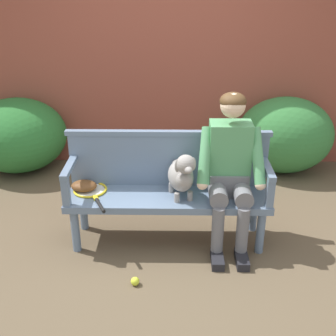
% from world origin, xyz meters
% --- Properties ---
extents(ground_plane, '(40.00, 40.00, 0.00)m').
position_xyz_m(ground_plane, '(0.00, 0.00, 0.00)').
color(ground_plane, brown).
extents(brick_garden_fence, '(8.00, 0.30, 2.61)m').
position_xyz_m(brick_garden_fence, '(0.00, 1.87, 1.31)').
color(brick_garden_fence, brown).
rests_on(brick_garden_fence, ground).
extents(hedge_bush_mid_left, '(1.10, 0.87, 0.88)m').
position_xyz_m(hedge_bush_mid_left, '(1.32, 1.47, 0.44)').
color(hedge_bush_mid_left, '#337538').
rests_on(hedge_bush_mid_left, ground).
extents(hedge_bush_mid_right, '(1.13, 1.05, 0.85)m').
position_xyz_m(hedge_bush_mid_right, '(-1.77, 1.47, 0.42)').
color(hedge_bush_mid_right, '#286B2D').
rests_on(hedge_bush_mid_right, ground).
extents(hedge_bush_far_left, '(0.74, 0.70, 0.58)m').
position_xyz_m(hedge_bush_far_left, '(0.89, 1.55, 0.29)').
color(hedge_bush_far_left, '#1E5B23').
rests_on(hedge_bush_far_left, ground).
extents(garden_bench, '(1.70, 0.46, 0.45)m').
position_xyz_m(garden_bench, '(0.00, 0.00, 0.39)').
color(garden_bench, slate).
rests_on(garden_bench, ground).
extents(bench_backrest, '(1.74, 0.06, 0.50)m').
position_xyz_m(bench_backrest, '(0.00, 0.20, 0.70)').
color(bench_backrest, slate).
rests_on(bench_backrest, garden_bench).
extents(bench_armrest_left_end, '(0.06, 0.46, 0.28)m').
position_xyz_m(bench_armrest_left_end, '(-0.81, -0.08, 0.65)').
color(bench_armrest_left_end, slate).
rests_on(bench_armrest_left_end, garden_bench).
extents(bench_armrest_right_end, '(0.06, 0.46, 0.28)m').
position_xyz_m(bench_armrest_right_end, '(0.81, -0.08, 0.65)').
color(bench_armrest_right_end, slate).
rests_on(bench_armrest_right_end, garden_bench).
extents(person_seated, '(0.56, 0.63, 1.32)m').
position_xyz_m(person_seated, '(0.51, -0.01, 0.72)').
color(person_seated, black).
rests_on(person_seated, ground).
extents(dog_on_bench, '(0.28, 0.43, 0.43)m').
position_xyz_m(dog_on_bench, '(0.11, -0.05, 0.66)').
color(dog_on_bench, gray).
rests_on(dog_on_bench, garden_bench).
extents(tennis_racket, '(0.39, 0.57, 0.03)m').
position_xyz_m(tennis_racket, '(-0.66, 0.04, 0.46)').
color(tennis_racket, yellow).
rests_on(tennis_racket, garden_bench).
extents(baseball_glove, '(0.22, 0.18, 0.09)m').
position_xyz_m(baseball_glove, '(-0.72, 0.07, 0.49)').
color(baseball_glove, brown).
rests_on(baseball_glove, garden_bench).
extents(tennis_ball, '(0.07, 0.07, 0.07)m').
position_xyz_m(tennis_ball, '(-0.24, -0.61, 0.03)').
color(tennis_ball, '#CCDB33').
rests_on(tennis_ball, ground).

